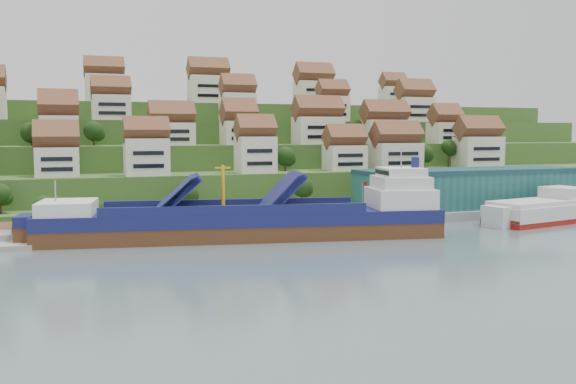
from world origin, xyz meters
name	(u,v)px	position (x,y,z in m)	size (l,w,h in m)	color
ground	(306,236)	(0.00, 0.00, 0.00)	(300.00, 300.00, 0.00)	slate
quay	(360,218)	(20.00, 15.00, 1.10)	(180.00, 14.00, 2.20)	gray
pebble_beach	(7,241)	(-58.00, 12.00, 0.50)	(45.00, 20.00, 1.00)	gray
hillside	(200,163)	(0.00, 103.55, 10.66)	(260.00, 128.00, 31.00)	#2D4C1E
hillside_village	(233,123)	(0.63, 60.29, 24.25)	(159.24, 61.54, 29.23)	silver
hillside_trees	(219,147)	(-7.00, 46.81, 17.59)	(140.49, 62.57, 30.98)	#1D3913
warehouse	(469,188)	(52.00, 17.00, 7.20)	(60.00, 15.00, 10.00)	#215A57
flagpole	(363,196)	(18.11, 10.00, 6.88)	(1.28, 0.16, 8.00)	gray
cargo_ship	(255,222)	(-10.78, 0.81, 3.40)	(81.79, 26.48, 17.97)	#522E19
second_ship	(545,211)	(61.70, -0.06, 2.69)	(32.40, 17.33, 8.91)	maroon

